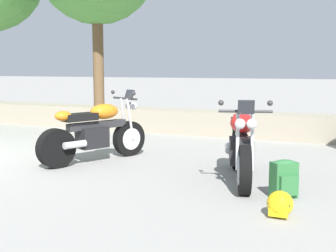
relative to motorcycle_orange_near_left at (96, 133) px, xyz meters
name	(u,v)px	position (x,y,z in m)	size (l,w,h in m)	color
stone_wall	(83,116)	(-2.78, 3.70, -0.21)	(36.00, 0.80, 0.55)	gray
motorcycle_orange_near_left	(96,133)	(0.00, 0.00, 0.00)	(1.06, 1.95, 1.18)	black
motorcycle_red_centre	(241,146)	(2.56, -0.31, 0.00)	(0.92, 2.01, 1.18)	black
rider_backpack	(284,178)	(3.25, -0.93, -0.24)	(0.35, 0.35, 0.47)	#2D6B38
rider_helmet	(280,204)	(3.32, -1.65, -0.35)	(0.28, 0.28, 0.28)	yellow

